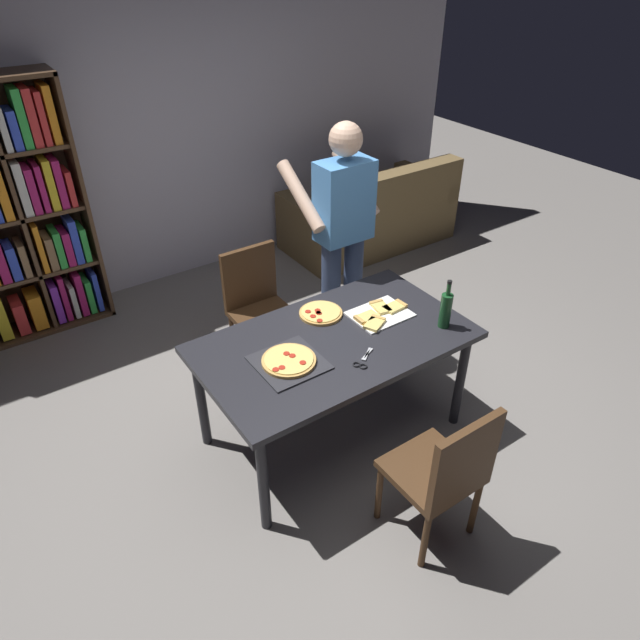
{
  "coord_description": "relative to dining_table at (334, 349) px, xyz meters",
  "views": [
    {
      "loc": [
        -1.59,
        -2.17,
        2.73
      ],
      "look_at": [
        0.0,
        0.15,
        0.8
      ],
      "focal_mm": 32.06,
      "sensor_mm": 36.0,
      "label": 1
    }
  ],
  "objects": [
    {
      "name": "wine_bottle",
      "position": [
        0.62,
        -0.26,
        0.19
      ],
      "size": [
        0.07,
        0.07,
        0.32
      ],
      "color": "#194723",
      "rests_on": "dining_table"
    },
    {
      "name": "person_serving_pizza",
      "position": [
        0.58,
        0.73,
        0.32
      ],
      "size": [
        0.55,
        0.54,
        1.75
      ],
      "color": "#38476B",
      "rests_on": "ground_plane"
    },
    {
      "name": "back_wall",
      "position": [
        0.0,
        2.6,
        0.73
      ],
      "size": [
        6.4,
        0.1,
        2.8
      ],
      "primitive_type": "cube",
      "color": "#BCB7C6",
      "rests_on": "ground_plane"
    },
    {
      "name": "second_pizza_plain",
      "position": [
        0.08,
        0.26,
        0.09
      ],
      "size": [
        0.27,
        0.27,
        0.03
      ],
      "color": "tan",
      "rests_on": "dining_table"
    },
    {
      "name": "ground_plane",
      "position": [
        0.0,
        0.0,
        -0.67
      ],
      "size": [
        12.0,
        12.0,
        0.0
      ],
      "primitive_type": "plane",
      "color": "gray"
    },
    {
      "name": "couch",
      "position": [
        1.9,
        1.99,
        -0.37
      ],
      "size": [
        1.7,
        0.85,
        0.85
      ],
      "color": "brown",
      "rests_on": "ground_plane"
    },
    {
      "name": "dining_table",
      "position": [
        0.0,
        0.0,
        0.0
      ],
      "size": [
        1.6,
        0.92,
        0.75
      ],
      "color": "#232328",
      "rests_on": "ground_plane"
    },
    {
      "name": "pepperoni_pizza_on_tray",
      "position": [
        -0.34,
        -0.04,
        0.09
      ],
      "size": [
        0.36,
        0.36,
        0.04
      ],
      "color": "#2D2D33",
      "rests_on": "dining_table"
    },
    {
      "name": "chair_far_side",
      "position": [
        0.0,
        0.95,
        -0.16
      ],
      "size": [
        0.42,
        0.42,
        0.9
      ],
      "color": "#472D19",
      "rests_on": "ground_plane"
    },
    {
      "name": "pizza_slices_on_towel",
      "position": [
        0.38,
        0.04,
        0.09
      ],
      "size": [
        0.38,
        0.29,
        0.03
      ],
      "color": "white",
      "rests_on": "dining_table"
    },
    {
      "name": "chair_near_camera",
      "position": [
        -0.0,
        -0.95,
        -0.16
      ],
      "size": [
        0.42,
        0.42,
        0.9
      ],
      "color": "#472D19",
      "rests_on": "ground_plane"
    },
    {
      "name": "kitchen_scissors",
      "position": [
        0.0,
        -0.26,
        0.08
      ],
      "size": [
        0.19,
        0.14,
        0.01
      ],
      "color": "silver",
      "rests_on": "dining_table"
    }
  ]
}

